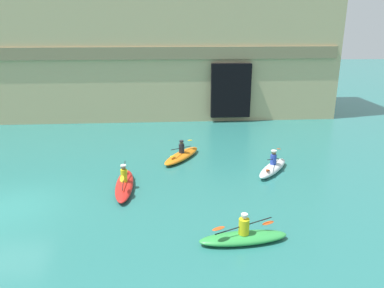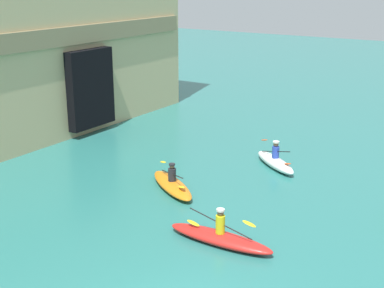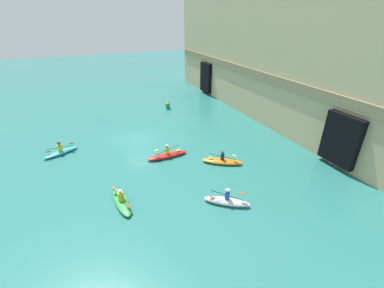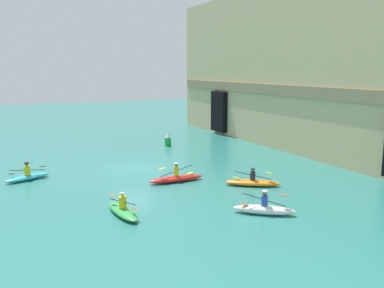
% 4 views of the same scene
% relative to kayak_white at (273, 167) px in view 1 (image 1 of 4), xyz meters
% --- Properties ---
extents(ground_plane, '(120.00, 120.00, 0.00)m').
position_rel_kayak_white_xyz_m(ground_plane, '(-11.48, -2.88, -0.25)').
color(ground_plane, '#28706B').
extents(cliff_bluff, '(38.90, 7.56, 13.59)m').
position_rel_kayak_white_xyz_m(cliff_bluff, '(-11.84, 13.66, 6.52)').
color(cliff_bluff, tan).
rests_on(cliff_bluff, ground).
extents(kayak_white, '(2.29, 2.71, 1.14)m').
position_rel_kayak_white_xyz_m(kayak_white, '(0.00, 0.00, 0.00)').
color(kayak_white, white).
rests_on(kayak_white, ground).
extents(kayak_orange, '(2.43, 3.12, 1.04)m').
position_rel_kayak_white_xyz_m(kayak_orange, '(-4.39, 2.20, -0.04)').
color(kayak_orange, orange).
rests_on(kayak_orange, ground).
extents(kayak_green, '(3.08, 1.05, 1.07)m').
position_rel_kayak_white_xyz_m(kayak_green, '(-2.68, -6.00, -0.04)').
color(kayak_green, green).
rests_on(kayak_green, ground).
extents(kayak_red, '(0.84, 3.46, 1.14)m').
position_rel_kayak_white_xyz_m(kayak_red, '(-7.08, -1.46, -0.04)').
color(kayak_red, red).
rests_on(kayak_red, ground).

